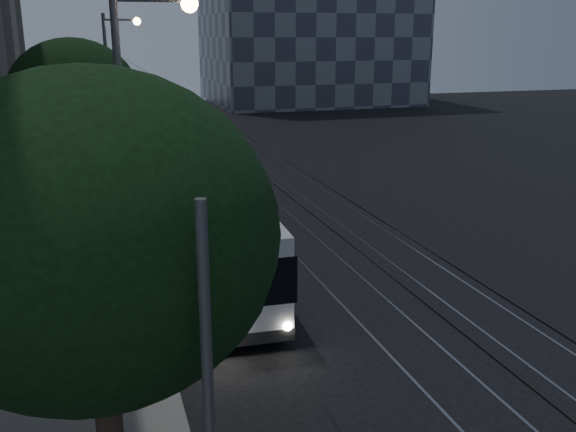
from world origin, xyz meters
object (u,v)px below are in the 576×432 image
(car_white_a, at_px, (156,178))
(car_white_c, at_px, (154,147))
(streetlamp_near, at_px, (138,126))
(streetlamp_far, at_px, (115,75))
(car_white_d, at_px, (144,131))
(trolleybus, at_px, (212,229))
(pickup_silver, at_px, (154,215))
(car_white_b, at_px, (143,157))

(car_white_a, distance_m, car_white_c, 8.78)
(car_white_a, relative_size, streetlamp_near, 0.41)
(streetlamp_near, xyz_separation_m, streetlamp_far, (0.38, 22.34, -0.04))
(car_white_d, bearing_deg, car_white_c, -91.86)
(car_white_a, relative_size, streetlamp_far, 0.41)
(trolleybus, distance_m, pickup_silver, 5.26)
(pickup_silver, relative_size, car_white_d, 1.36)
(car_white_b, distance_m, streetlamp_far, 4.99)
(car_white_b, xyz_separation_m, streetlamp_near, (-1.62, -21.33, 4.77))
(trolleybus, height_order, car_white_b, trolleybus)
(car_white_a, xyz_separation_m, streetlamp_near, (-1.81, -15.57, 4.81))
(pickup_silver, distance_m, streetlamp_near, 9.12)
(pickup_silver, xyz_separation_m, streetlamp_far, (-0.56, 14.52, 4.55))
(streetlamp_near, bearing_deg, trolleybus, 50.17)
(car_white_c, height_order, streetlamp_near, streetlamp_near)
(trolleybus, height_order, pickup_silver, trolleybus)
(trolleybus, bearing_deg, streetlamp_far, 98.05)
(pickup_silver, bearing_deg, streetlamp_far, 73.16)
(pickup_silver, xyz_separation_m, car_white_c, (1.60, 16.50, -0.13))
(car_white_a, bearing_deg, streetlamp_near, -97.48)
(streetlamp_near, bearing_deg, car_white_d, 85.40)
(pickup_silver, relative_size, car_white_c, 1.40)
(trolleybus, xyz_separation_m, streetlamp_near, (-2.34, -2.81, 3.82))
(trolleybus, distance_m, car_white_b, 18.56)
(car_white_d, relative_size, streetlamp_near, 0.50)
(car_white_c, bearing_deg, trolleybus, -103.52)
(pickup_silver, bearing_deg, car_white_b, 68.07)
(pickup_silver, bearing_deg, car_white_d, 67.09)
(pickup_silver, height_order, streetlamp_near, streetlamp_near)
(trolleybus, bearing_deg, car_white_b, 94.55)
(pickup_silver, relative_size, car_white_a, 1.65)
(car_white_a, distance_m, car_white_b, 5.76)
(streetlamp_far, bearing_deg, car_white_b, -39.29)
(car_white_b, bearing_deg, car_white_a, -97.21)
(car_white_a, height_order, streetlamp_far, streetlamp_far)
(car_white_d, xyz_separation_m, streetlamp_far, (-2.16, -9.27, 4.63))
(trolleybus, height_order, car_white_a, trolleybus)
(car_white_a, xyz_separation_m, car_white_b, (-0.19, 5.76, 0.04))
(pickup_silver, height_order, car_white_d, pickup_silver)
(car_white_d, bearing_deg, trolleybus, -92.25)
(streetlamp_far, bearing_deg, car_white_c, 42.45)
(streetlamp_near, distance_m, streetlamp_far, 22.34)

